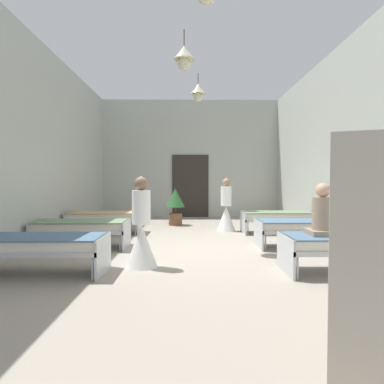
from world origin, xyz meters
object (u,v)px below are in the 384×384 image
Objects in this scene: patient_seated_primary at (323,216)px; bed_left_row_1 at (82,227)px; bed_left_row_2 at (105,217)px; nurse_near_aisle at (226,212)px; bed_right_row_2 at (278,217)px; potted_plant at (175,203)px; bed_left_row_0 at (41,245)px; bed_right_row_0 at (346,244)px; nurse_mid_aisle at (141,235)px; bed_right_row_1 at (303,227)px.

bed_left_row_1 is at bearing 156.65° from patient_seated_primary.
nurse_near_aisle is at bearing 7.25° from bed_left_row_2.
bed_right_row_2 is 1.64× the size of potted_plant.
bed_left_row_0 is 1.00× the size of bed_left_row_2.
bed_left_row_2 is at bearing 180.00° from bed_right_row_2.
bed_left_row_0 is 1.64× the size of potted_plant.
bed_right_row_0 is at bearing 0.00° from bed_left_row_0.
nurse_mid_aisle is at bearing -46.02° from bed_left_row_1.
bed_right_row_0 is at bearing -8.38° from patient_seated_primary.
bed_left_row_0 is 5.72m from potted_plant.
bed_left_row_1 is 5.01m from bed_right_row_2.
bed_right_row_0 and bed_right_row_1 have the same top height.
bed_right_row_2 is (4.63, 3.80, 0.00)m from bed_left_row_0.
patient_seated_primary is at bearing 0.69° from bed_left_row_0.
potted_plant is (1.82, 5.41, 0.26)m from bed_left_row_0.
bed_left_row_0 and bed_left_row_2 have the same top height.
bed_left_row_2 is 5.71m from patient_seated_primary.
bed_right_row_1 and bed_right_row_2 have the same top height.
potted_plant reaches higher than bed_left_row_2.
patient_seated_primary is at bearing -65.35° from potted_plant.
patient_seated_primary is (4.28, -3.75, 0.43)m from bed_left_row_2.
nurse_near_aisle is at bearing 35.18° from bed_left_row_1.
bed_right_row_0 is 1.00× the size of bed_left_row_2.
bed_right_row_0 is 5.99m from bed_left_row_2.
patient_seated_primary is at bearing -23.35° from bed_left_row_1.
bed_right_row_2 is 1.28× the size of nurse_mid_aisle.
bed_right_row_2 is (4.63, 1.90, 0.00)m from bed_left_row_1.
patient_seated_primary reaches higher than bed_right_row_1.
bed_left_row_1 is 1.90m from bed_left_row_2.
bed_left_row_0 is 5.99m from bed_right_row_2.
bed_right_row_2 is at bearing -32.92° from nurse_near_aisle.
bed_left_row_0 is at bearing -108.60° from potted_plant.
potted_plant is (0.37, 5.02, 0.17)m from nurse_mid_aisle.
bed_right_row_0 is 5.01m from bed_left_row_1.
bed_right_row_0 is 1.90m from bed_right_row_1.
nurse_near_aisle is 4.30m from patient_seated_primary.
potted_plant is (-2.81, 1.61, 0.26)m from bed_right_row_2.
patient_seated_primary is (4.28, -1.85, 0.43)m from bed_left_row_1.
nurse_mid_aisle is (-3.18, -3.41, 0.09)m from bed_right_row_2.
bed_left_row_2 is at bearing 140.64° from bed_right_row_0.
bed_left_row_1 and bed_left_row_2 have the same top height.
bed_left_row_0 and bed_left_row_1 have the same top height.
nurse_mid_aisle is at bearing -94.21° from potted_plant.
nurse_mid_aisle reaches higher than bed_right_row_1.
nurse_near_aisle is (3.29, 4.22, 0.09)m from bed_left_row_0.
bed_right_row_0 is 3.80m from bed_right_row_2.
bed_right_row_0 is at bearing -62.56° from potted_plant.
bed_left_row_0 is at bearing -143.56° from nurse_near_aisle.
bed_left_row_2 is 2.38× the size of patient_seated_primary.
bed_left_row_0 is 1.51m from nurse_mid_aisle.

